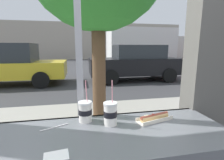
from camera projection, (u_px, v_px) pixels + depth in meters
ground_plane at (79, 76)px, 9.19m from camera, size 60.00×60.00×0.00m
sidewalk_strip at (81, 132)px, 3.01m from camera, size 16.00×2.80×0.14m
window_wall at (78, 17)px, 1.22m from camera, size 2.68×0.20×2.90m
building_facade_far at (78, 41)px, 22.04m from camera, size 28.00×1.20×4.66m
soda_cup_left at (85, 111)px, 1.22m from camera, size 0.10×0.10×0.31m
soda_cup_right at (110, 113)px, 1.17m from camera, size 0.10×0.10×0.32m
hotdog_tray_near at (155, 117)px, 1.25m from camera, size 0.29×0.16×0.05m
loose_straw at (54, 127)px, 1.14m from camera, size 0.18×0.09×0.01m
napkin_wrapper at (56, 156)px, 0.84m from camera, size 0.13×0.11×0.00m
parked_car_yellow at (7, 64)px, 6.93m from camera, size 4.59×1.98×1.71m
parked_car_black at (136, 62)px, 7.99m from camera, size 4.25×1.90×1.65m
box_truck at (149, 47)px, 13.13m from camera, size 6.69×2.44×2.94m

